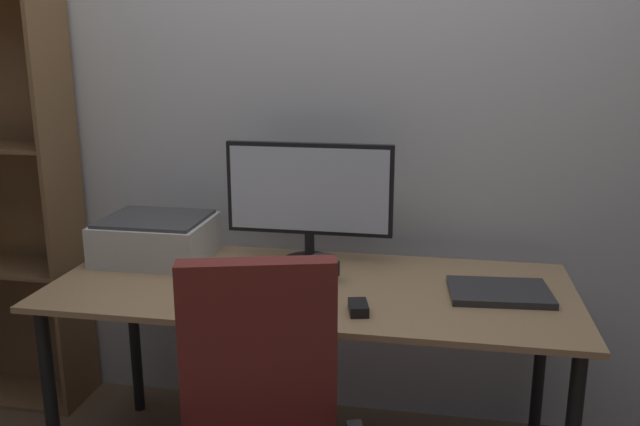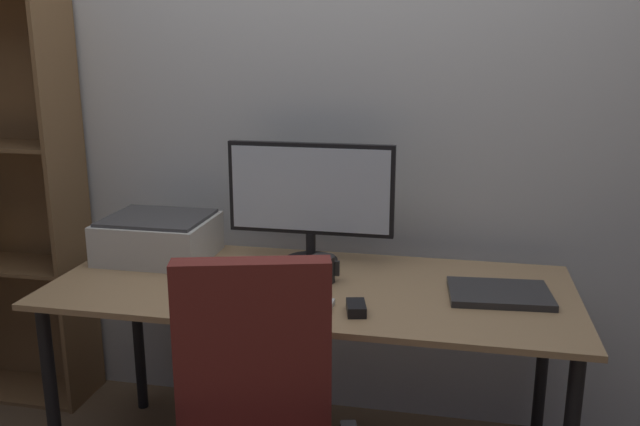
% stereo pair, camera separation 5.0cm
% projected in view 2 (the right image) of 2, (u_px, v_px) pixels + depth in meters
% --- Properties ---
extents(back_wall, '(6.40, 0.10, 2.60)m').
position_uv_depth(back_wall, '(339.00, 104.00, 2.61)').
color(back_wall, silver).
rests_on(back_wall, ground).
extents(desk, '(1.75, 0.73, 0.74)m').
position_uv_depth(desk, '(311.00, 305.00, 2.26)').
color(desk, tan).
rests_on(desk, ground).
extents(monitor, '(0.61, 0.20, 0.45)m').
position_uv_depth(monitor, '(310.00, 195.00, 2.40)').
color(monitor, black).
rests_on(monitor, desk).
extents(keyboard, '(0.29, 0.12, 0.02)m').
position_uv_depth(keyboard, '(286.00, 304.00, 2.05)').
color(keyboard, silver).
rests_on(keyboard, desk).
extents(mouse, '(0.08, 0.11, 0.03)m').
position_uv_depth(mouse, '(356.00, 308.00, 1.99)').
color(mouse, black).
rests_on(mouse, desk).
extents(coffee_mug, '(0.10, 0.08, 0.09)m').
position_uv_depth(coffee_mug, '(324.00, 269.00, 2.25)').
color(coffee_mug, black).
rests_on(coffee_mug, desk).
extents(laptop, '(0.34, 0.26, 0.02)m').
position_uv_depth(laptop, '(499.00, 293.00, 2.12)').
color(laptop, '#2D2D30').
rests_on(laptop, desk).
extents(printer, '(0.40, 0.34, 0.16)m').
position_uv_depth(printer, '(159.00, 237.00, 2.50)').
color(printer, silver).
rests_on(printer, desk).
extents(bookshelf, '(0.66, 0.28, 1.73)m').
position_uv_depth(bookshelf, '(3.00, 207.00, 2.84)').
color(bookshelf, brown).
rests_on(bookshelf, ground).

